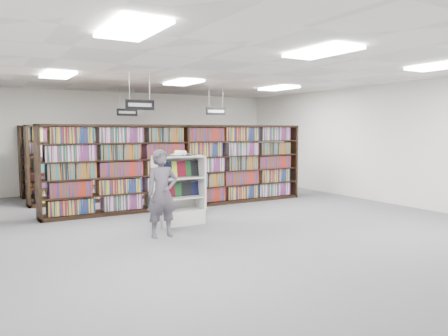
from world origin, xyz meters
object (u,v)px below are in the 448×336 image
bookshelf_row_near (184,166)px  endcap_display (178,201)px  shopper (162,194)px  open_book (181,154)px

bookshelf_row_near → endcap_display: bearing=-118.4°
endcap_display → shopper: size_ratio=0.89×
endcap_display → shopper: 1.18m
endcap_display → open_book: 0.98m
open_book → bookshelf_row_near: bearing=50.9°
bookshelf_row_near → open_book: 2.08m
bookshelf_row_near → open_book: size_ratio=10.76×
open_book → endcap_display: bearing=160.7°
bookshelf_row_near → shopper: bearing=-122.2°
endcap_display → open_book: size_ratio=2.21×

